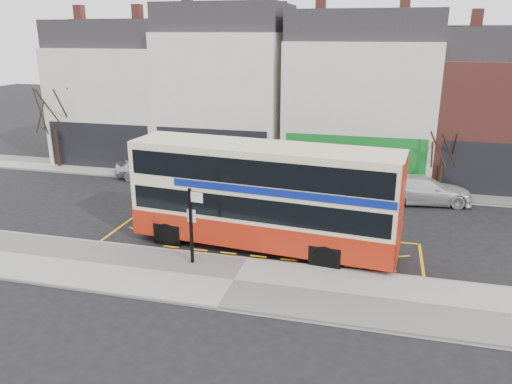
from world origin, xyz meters
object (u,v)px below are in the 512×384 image
(car_grey, at_px, (261,182))
(car_white, at_px, (423,190))
(street_tree_left, at_px, (51,98))
(bus_stop_post, at_px, (192,219))
(car_silver, at_px, (150,168))
(street_tree_right, at_px, (444,140))
(double_decker_bus, at_px, (264,195))

(car_grey, xyz_separation_m, car_white, (8.96, 0.88, -0.01))
(car_grey, bearing_deg, street_tree_left, 74.64)
(bus_stop_post, bearing_deg, car_white, 55.27)
(bus_stop_post, xyz_separation_m, car_white, (9.43, 10.45, -1.27))
(bus_stop_post, relative_size, car_silver, 0.72)
(car_silver, bearing_deg, street_tree_left, 77.50)
(bus_stop_post, distance_m, street_tree_right, 16.03)
(bus_stop_post, relative_size, car_white, 0.60)
(double_decker_bus, bearing_deg, street_tree_right, 55.76)
(bus_stop_post, bearing_deg, car_grey, 94.54)
(bus_stop_post, bearing_deg, street_tree_right, 56.73)
(car_white, bearing_deg, street_tree_left, 77.64)
(car_silver, distance_m, car_grey, 7.82)
(bus_stop_post, relative_size, car_grey, 0.68)
(bus_stop_post, bearing_deg, double_decker_bus, 54.29)
(street_tree_right, bearing_deg, double_decker_bus, -129.94)
(car_silver, bearing_deg, car_white, -97.31)
(car_grey, xyz_separation_m, street_tree_right, (9.94, 2.56, 2.51))
(car_silver, relative_size, car_white, 0.83)
(bus_stop_post, relative_size, street_tree_right, 0.65)
(street_tree_left, relative_size, street_tree_right, 1.47)
(car_white, distance_m, street_tree_left, 24.41)
(double_decker_bus, relative_size, street_tree_left, 1.66)
(car_silver, bearing_deg, street_tree_right, -91.72)
(car_silver, relative_size, car_grey, 0.93)
(car_silver, bearing_deg, car_grey, -106.22)
(double_decker_bus, relative_size, car_grey, 2.52)
(car_white, distance_m, street_tree_right, 3.18)
(double_decker_bus, bearing_deg, street_tree_left, 156.27)
(car_grey, bearing_deg, double_decker_bus, -171.53)
(bus_stop_post, distance_m, car_white, 14.13)
(car_white, relative_size, street_tree_left, 0.74)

